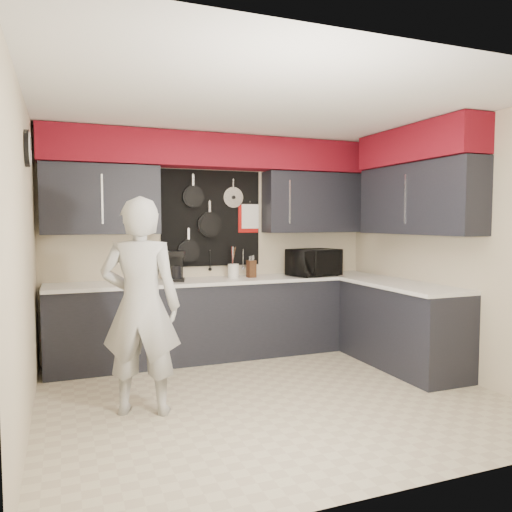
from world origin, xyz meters
name	(u,v)px	position (x,y,z in m)	size (l,w,h in m)	color
ground	(271,396)	(0.00, 0.00, 0.00)	(4.00, 4.00, 0.00)	#C2B897
back_wall_assembly	(219,186)	(0.01, 1.60, 2.01)	(4.00, 0.36, 2.60)	beige
right_wall_assembly	(421,188)	(1.85, 0.26, 1.94)	(0.36, 3.50, 2.60)	beige
left_wall_assembly	(25,255)	(-1.99, 0.02, 1.33)	(0.05, 3.50, 2.60)	beige
base_cabinets	(272,320)	(0.49, 1.13, 0.46)	(3.95, 2.20, 0.92)	black
microwave	(314,262)	(1.14, 1.35, 1.08)	(0.59, 0.40, 0.33)	black
knife_block	(251,269)	(0.36, 1.46, 1.02)	(0.09, 0.09, 0.20)	#3A1D12
utensil_crock	(233,271)	(0.14, 1.46, 1.00)	(0.13, 0.13, 0.17)	white
coffee_maker	(176,265)	(-0.55, 1.44, 1.10)	(0.24, 0.27, 0.34)	black
person	(141,306)	(-1.15, 0.03, 0.89)	(0.65, 0.43, 1.79)	#B0B0AE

